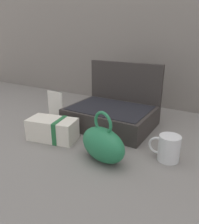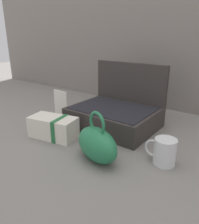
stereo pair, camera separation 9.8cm
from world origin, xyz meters
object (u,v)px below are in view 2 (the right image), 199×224
object	(u,v)px
coffee_mug	(164,152)
cream_toiletry_bag	(54,127)
teal_pouch_handbag	(97,144)
open_suitcase	(116,112)
info_card_left	(61,104)

from	to	relation	value
coffee_mug	cream_toiletry_bag	bearing A→B (deg)	-169.96
teal_pouch_handbag	coffee_mug	bearing A→B (deg)	31.00
teal_pouch_handbag	coffee_mug	xyz separation A→B (m)	(0.21, 0.12, -0.02)
open_suitcase	teal_pouch_handbag	world-z (taller)	open_suitcase
open_suitcase	coffee_mug	bearing A→B (deg)	-30.68
teal_pouch_handbag	cream_toiletry_bag	xyz separation A→B (m)	(-0.28, 0.04, -0.02)
open_suitcase	coffee_mug	world-z (taller)	open_suitcase
open_suitcase	cream_toiletry_bag	xyz separation A→B (m)	(-0.15, -0.28, -0.02)
teal_pouch_handbag	coffee_mug	world-z (taller)	teal_pouch_handbag
coffee_mug	info_card_left	size ratio (longest dim) A/B	0.76
cream_toiletry_bag	info_card_left	distance (m)	0.26
cream_toiletry_bag	teal_pouch_handbag	bearing A→B (deg)	-7.98
open_suitcase	teal_pouch_handbag	distance (m)	0.34
open_suitcase	info_card_left	bearing A→B (deg)	-165.08
coffee_mug	info_card_left	distance (m)	0.65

